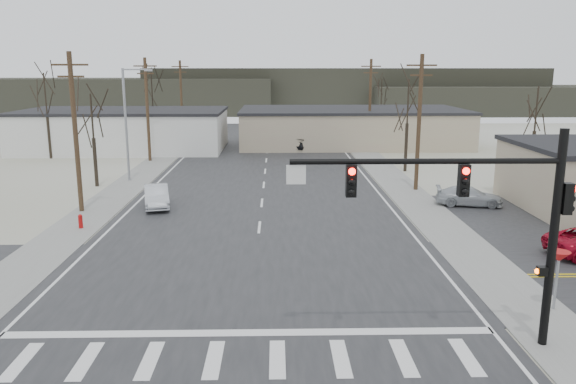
# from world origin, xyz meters

# --- Properties ---
(ground) EXTENTS (140.00, 140.00, 0.00)m
(ground) POSITION_xyz_m (0.00, 0.00, 0.00)
(ground) COLOR silver
(ground) RESTS_ON ground
(main_road) EXTENTS (18.00, 110.00, 0.05)m
(main_road) POSITION_xyz_m (0.00, 15.00, 0.02)
(main_road) COLOR #232426
(main_road) RESTS_ON ground
(cross_road) EXTENTS (90.00, 10.00, 0.04)m
(cross_road) POSITION_xyz_m (0.00, 0.00, 0.02)
(cross_road) COLOR #232426
(cross_road) RESTS_ON ground
(sidewalk_left) EXTENTS (3.00, 90.00, 0.06)m
(sidewalk_left) POSITION_xyz_m (-10.60, 20.00, 0.03)
(sidewalk_left) COLOR gray
(sidewalk_left) RESTS_ON ground
(sidewalk_right) EXTENTS (3.00, 90.00, 0.06)m
(sidewalk_right) POSITION_xyz_m (10.60, 20.00, 0.03)
(sidewalk_right) COLOR gray
(sidewalk_right) RESTS_ON ground
(traffic_signal_mast) EXTENTS (8.95, 0.43, 7.20)m
(traffic_signal_mast) POSITION_xyz_m (7.89, -6.20, 4.67)
(traffic_signal_mast) COLOR black
(traffic_signal_mast) RESTS_ON ground
(fire_hydrant) EXTENTS (0.24, 0.24, 0.87)m
(fire_hydrant) POSITION_xyz_m (-10.20, 8.00, 0.45)
(fire_hydrant) COLOR #A50C0C
(fire_hydrant) RESTS_ON ground
(yield_sign) EXTENTS (0.80, 0.80, 2.35)m
(yield_sign) POSITION_xyz_m (11.50, -3.50, 2.07)
(yield_sign) COLOR gray
(yield_sign) RESTS_ON ground
(building_left_far) EXTENTS (22.30, 12.30, 4.50)m
(building_left_far) POSITION_xyz_m (-16.00, 40.00, 2.26)
(building_left_far) COLOR silver
(building_left_far) RESTS_ON ground
(building_right_far) EXTENTS (26.30, 14.30, 4.30)m
(building_right_far) POSITION_xyz_m (10.00, 44.00, 2.15)
(building_right_far) COLOR tan
(building_right_far) RESTS_ON ground
(upole_left_b) EXTENTS (2.20, 0.30, 10.00)m
(upole_left_b) POSITION_xyz_m (-11.50, 12.00, 5.22)
(upole_left_b) COLOR #42341E
(upole_left_b) RESTS_ON ground
(upole_left_c) EXTENTS (2.20, 0.30, 10.00)m
(upole_left_c) POSITION_xyz_m (-11.50, 32.00, 5.22)
(upole_left_c) COLOR #42341E
(upole_left_c) RESTS_ON ground
(upole_left_d) EXTENTS (2.20, 0.30, 10.00)m
(upole_left_d) POSITION_xyz_m (-11.50, 52.00, 5.22)
(upole_left_d) COLOR #42341E
(upole_left_d) RESTS_ON ground
(upole_right_a) EXTENTS (2.20, 0.30, 10.00)m
(upole_right_a) POSITION_xyz_m (11.50, 18.00, 5.22)
(upole_right_a) COLOR #42341E
(upole_right_a) RESTS_ON ground
(upole_right_b) EXTENTS (2.20, 0.30, 10.00)m
(upole_right_b) POSITION_xyz_m (11.50, 40.00, 5.22)
(upole_right_b) COLOR #42341E
(upole_right_b) RESTS_ON ground
(streetlight_main) EXTENTS (2.40, 0.25, 9.00)m
(streetlight_main) POSITION_xyz_m (-10.80, 22.00, 5.09)
(streetlight_main) COLOR gray
(streetlight_main) RESTS_ON ground
(tree_left_near) EXTENTS (3.30, 3.30, 7.35)m
(tree_left_near) POSITION_xyz_m (-13.00, 20.00, 5.23)
(tree_left_near) COLOR #2F251D
(tree_left_near) RESTS_ON ground
(tree_right_mid) EXTENTS (3.74, 3.74, 8.33)m
(tree_right_mid) POSITION_xyz_m (12.50, 26.00, 5.93)
(tree_right_mid) COLOR #2F251D
(tree_right_mid) RESTS_ON ground
(tree_left_far) EXTENTS (3.96, 3.96, 8.82)m
(tree_left_far) POSITION_xyz_m (-14.00, 46.00, 6.28)
(tree_left_far) COLOR #2F251D
(tree_left_far) RESTS_ON ground
(tree_right_far) EXTENTS (3.52, 3.52, 7.84)m
(tree_right_far) POSITION_xyz_m (15.00, 52.00, 5.58)
(tree_right_far) COLOR #2F251D
(tree_right_far) RESTS_ON ground
(tree_lot) EXTENTS (3.52, 3.52, 7.84)m
(tree_lot) POSITION_xyz_m (22.00, 22.00, 5.58)
(tree_lot) COLOR #2F251D
(tree_lot) RESTS_ON ground
(tree_left_mid) EXTENTS (3.96, 3.96, 8.82)m
(tree_left_mid) POSITION_xyz_m (-22.00, 34.00, 6.28)
(tree_left_mid) COLOR #2F251D
(tree_left_mid) RESTS_ON ground
(hill_left) EXTENTS (70.00, 18.00, 7.00)m
(hill_left) POSITION_xyz_m (-35.00, 92.00, 3.50)
(hill_left) COLOR #333026
(hill_left) RESTS_ON ground
(hill_center) EXTENTS (80.00, 18.00, 9.00)m
(hill_center) POSITION_xyz_m (15.00, 96.00, 4.50)
(hill_center) COLOR #333026
(hill_center) RESTS_ON ground
(hill_right) EXTENTS (60.00, 18.00, 5.50)m
(hill_right) POSITION_xyz_m (50.00, 90.00, 2.75)
(hill_right) COLOR #333026
(hill_right) RESTS_ON ground
(sedan_crossing) EXTENTS (2.47, 4.56, 1.43)m
(sedan_crossing) POSITION_xyz_m (-6.91, 13.06, 0.76)
(sedan_crossing) COLOR #B4B9C0
(sedan_crossing) RESTS_ON main_road
(car_far_a) EXTENTS (3.82, 5.73, 1.54)m
(car_far_a) POSITION_xyz_m (3.89, 39.53, 0.82)
(car_far_a) COLOR black
(car_far_a) RESTS_ON main_road
(car_far_b) EXTENTS (1.82, 4.13, 1.38)m
(car_far_b) POSITION_xyz_m (-6.97, 46.71, 0.74)
(car_far_b) COLOR black
(car_far_b) RESTS_ON main_road
(car_parked_silver) EXTENTS (4.57, 2.60, 1.25)m
(car_parked_silver) POSITION_xyz_m (13.83, 13.00, 0.66)
(car_parked_silver) COLOR #A7ACB1
(car_parked_silver) RESTS_ON parking_lot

